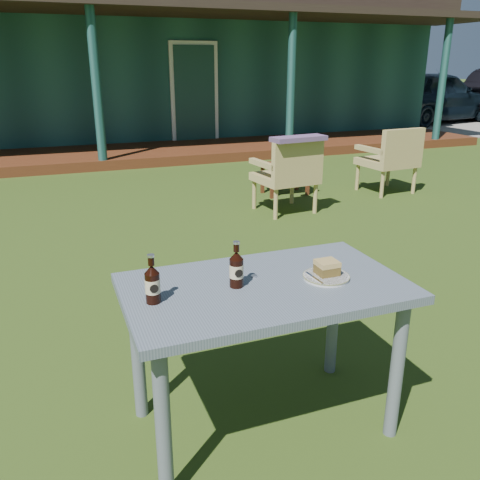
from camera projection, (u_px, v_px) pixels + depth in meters
name	position (u px, v px, depth m)	size (l,w,h in m)	color
ground	(179.00, 289.00, 3.81)	(80.00, 80.00, 0.00)	#334916
pavilion	(74.00, 63.00, 11.57)	(15.80, 8.30, 3.45)	#1A4340
gravel_strip	(457.00, 121.00, 14.82)	(9.00, 6.00, 0.02)	gray
car_near	(432.00, 97.00, 14.06)	(1.70, 4.23, 1.44)	black
cafe_table	(265.00, 305.00, 2.20)	(1.20, 0.70, 0.72)	#545F6A
plate	(326.00, 277.00, 2.22)	(0.20, 0.20, 0.01)	silver
cake_slice	(327.00, 267.00, 2.22)	(0.09, 0.09, 0.06)	#53401A
fork	(314.00, 278.00, 2.18)	(0.01, 0.14, 0.00)	silver
cola_bottle_near	(236.00, 269.00, 2.11)	(0.06, 0.06, 0.20)	black
cola_bottle_far	(152.00, 284.00, 1.97)	(0.06, 0.06, 0.20)	black
bottle_cap	(254.00, 276.00, 2.23)	(0.03, 0.03, 0.01)	silver
armchair_left	(289.00, 172.00, 5.61)	(0.68, 0.64, 0.83)	tan
armchair_right	(392.00, 157.00, 6.48)	(0.68, 0.64, 0.84)	tan
floral_throw	(299.00, 139.00, 5.34)	(0.61, 0.21, 0.05)	#61466F
side_table	(285.00, 168.00, 6.47)	(0.60, 0.40, 0.40)	#512613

